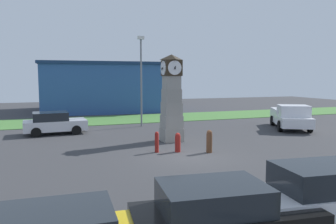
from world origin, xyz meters
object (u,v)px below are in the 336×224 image
Objects in this scene: bollard_far_row at (209,141)px; pickup_truck at (290,116)px; car_far_lot at (54,123)px; street_lamp_near_road at (141,75)px; bollard_mid_row at (178,142)px; car_by_building at (333,195)px; clock_tower at (172,101)px; car_near_tower at (222,216)px; bollard_near_tower at (157,142)px.

bollard_far_row is 10.74m from pickup_truck.
car_far_lot is 0.59× the size of street_lamp_near_road.
car_by_building is (0.60, -9.33, 0.32)m from bollard_mid_row.
clock_tower reaches higher than bollard_far_row.
bollard_mid_row is 9.35m from car_by_building.
car_far_lot is at bearing 126.74° from bollard_mid_row.
bollard_near_tower is at bearing 80.71° from car_near_tower.
bollard_mid_row is at bearing 155.28° from bollard_far_row.
street_lamp_near_road reaches higher than clock_tower.
bollard_far_row is at bearing -20.55° from bollard_near_tower.
car_far_lot is at bearing 122.46° from bollard_near_tower.
bollard_far_row is (1.47, -0.68, 0.08)m from bollard_mid_row.
clock_tower is 6.66m from street_lamp_near_road.
bollard_far_row is at bearing -49.37° from car_far_lot.
pickup_truck reaches higher than bollard_far_row.
bollard_near_tower is 2.70m from bollard_far_row.
bollard_near_tower is 9.89m from street_lamp_near_road.
car_near_tower is at bearing -99.29° from bollard_near_tower.
car_near_tower is 19.35m from pickup_truck.
car_near_tower is (-4.11, -8.70, 0.18)m from bollard_far_row.
car_far_lot is at bearing 168.15° from pickup_truck.
car_by_building is (-0.88, -8.65, 0.23)m from bollard_far_row.
pickup_truck is at bearing 8.66° from clock_tower.
pickup_truck is at bearing 53.22° from car_by_building.
street_lamp_near_road is (3.23, 18.76, 3.25)m from car_near_tower.
car_far_lot is (-4.91, 7.72, 0.22)m from bollard_near_tower.
bollard_far_row is at bearing 84.22° from car_by_building.
bollard_mid_row is (-0.73, -2.90, -1.96)m from clock_tower.
clock_tower is 4.11m from bollard_far_row.
bollard_mid_row is 0.14× the size of street_lamp_near_road.
street_lamp_near_road is (0.60, 9.38, 3.52)m from bollard_mid_row.
clock_tower reaches higher than bollard_mid_row.
pickup_truck is 0.80× the size of street_lamp_near_road.
bollard_near_tower is 9.78m from car_near_tower.
bollard_near_tower is at bearing -124.12° from clock_tower.
clock_tower is at bearing 89.38° from car_by_building.
bollard_mid_row is at bearing 74.33° from car_near_tower.
car_far_lot reaches higher than bollard_mid_row.
street_lamp_near_road is (6.56, 1.39, 3.26)m from car_far_lot.
bollard_mid_row is 9.97m from car_far_lot.
car_far_lot is at bearing 100.86° from car_near_tower.
clock_tower is 10.40m from pickup_truck.
car_near_tower is 0.77× the size of pickup_truck.
bollard_far_row is 11.42m from car_far_lot.
street_lamp_near_road reaches higher than car_far_lot.
bollard_near_tower is 12.67m from pickup_truck.
clock_tower is 12.85m from car_near_tower.
clock_tower is at bearing 75.85° from bollard_mid_row.
car_near_tower is at bearing -105.67° from bollard_mid_row.
car_far_lot is (-5.96, 7.99, 0.26)m from bollard_mid_row.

